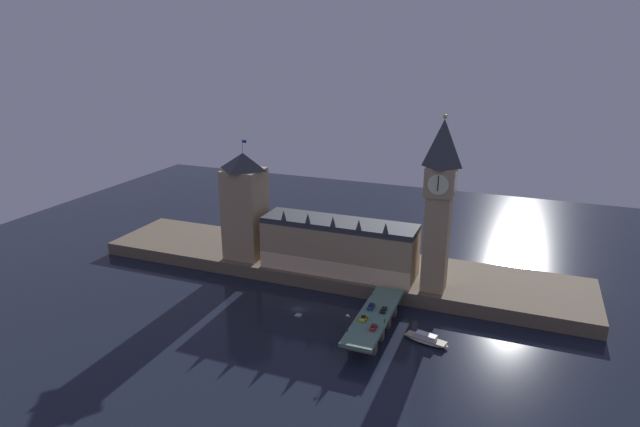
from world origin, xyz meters
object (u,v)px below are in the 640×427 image
(car_southbound_lead, at_px, (373,327))
(car_northbound_lead, at_px, (371,306))
(car_southbound_trail, at_px, (384,310))
(pedestrian_mid_walk, at_px, (385,320))
(clock_tower, at_px, (439,201))
(car_northbound_trail, at_px, (364,318))
(boat_downstream, at_px, (426,339))
(street_lamp_far, at_px, (372,286))
(street_lamp_near, at_px, (348,321))
(victoria_tower, at_px, (245,205))

(car_southbound_lead, bearing_deg, car_northbound_lead, 109.28)
(car_southbound_trail, relative_size, pedestrian_mid_walk, 2.69)
(clock_tower, relative_size, car_northbound_lead, 14.82)
(car_northbound_trail, bearing_deg, boat_downstream, 11.83)
(street_lamp_far, relative_size, boat_downstream, 0.36)
(street_lamp_near, height_order, boat_downstream, street_lamp_near)
(pedestrian_mid_walk, height_order, street_lamp_near, street_lamp_near)
(street_lamp_near, relative_size, boat_downstream, 0.38)
(car_northbound_trail, relative_size, boat_downstream, 0.24)
(car_southbound_lead, height_order, boat_downstream, car_southbound_lead)
(clock_tower, bearing_deg, car_northbound_trail, -116.18)
(victoria_tower, xyz_separation_m, car_southbound_lead, (73.34, -44.69, -22.40))
(car_northbound_trail, height_order, street_lamp_near, street_lamp_near)
(pedestrian_mid_walk, distance_m, street_lamp_near, 14.74)
(victoria_tower, bearing_deg, clock_tower, -2.36)
(street_lamp_near, bearing_deg, boat_downstream, 29.79)
(clock_tower, height_order, street_lamp_far, clock_tower)
(car_northbound_trail, relative_size, car_southbound_trail, 0.92)
(car_southbound_lead, height_order, pedestrian_mid_walk, pedestrian_mid_walk)
(clock_tower, relative_size, boat_downstream, 4.09)
(street_lamp_far, height_order, boat_downstream, street_lamp_far)
(car_northbound_lead, bearing_deg, car_southbound_trail, -8.30)
(boat_downstream, bearing_deg, car_northbound_lead, 167.38)
(street_lamp_near, xyz_separation_m, boat_downstream, (24.30, 13.91, -9.58))
(car_northbound_trail, bearing_deg, victoria_tower, 149.73)
(car_southbound_trail, distance_m, pedestrian_mid_walk, 8.21)
(victoria_tower, distance_m, street_lamp_far, 71.19)
(car_northbound_trail, height_order, pedestrian_mid_walk, pedestrian_mid_walk)
(street_lamp_near, bearing_deg, pedestrian_mid_walk, 44.82)
(street_lamp_near, distance_m, boat_downstream, 29.59)
(car_southbound_trail, bearing_deg, car_southbound_lead, -90.00)
(car_southbound_trail, bearing_deg, pedestrian_mid_walk, -72.60)
(clock_tower, xyz_separation_m, victoria_tower, (-86.32, 3.56, -12.53))
(victoria_tower, distance_m, car_southbound_trail, 82.87)
(victoria_tower, xyz_separation_m, street_lamp_near, (65.58, -49.36, -19.07))
(street_lamp_far, distance_m, boat_downstream, 30.33)
(car_northbound_lead, bearing_deg, clock_tower, 56.56)
(clock_tower, height_order, car_southbound_lead, clock_tower)
(pedestrian_mid_walk, xyz_separation_m, street_lamp_near, (-10.22, -10.16, 3.11))
(victoria_tower, bearing_deg, pedestrian_mid_walk, -27.34)
(car_southbound_trail, xyz_separation_m, street_lamp_far, (-7.77, 11.45, 3.19))
(car_northbound_trail, relative_size, street_lamp_near, 0.64)
(car_northbound_trail, bearing_deg, street_lamp_near, -106.87)
(clock_tower, xyz_separation_m, pedestrian_mid_walk, (-10.52, -35.64, -34.72))
(victoria_tower, height_order, street_lamp_near, victoria_tower)
(car_southbound_lead, relative_size, boat_downstream, 0.24)
(car_northbound_lead, xyz_separation_m, car_southbound_lead, (4.91, -14.04, -0.04))
(car_northbound_lead, xyz_separation_m, boat_downstream, (21.44, -4.80, -6.30))
(car_southbound_lead, bearing_deg, street_lamp_far, 107.41)
(boat_downstream, bearing_deg, car_southbound_lead, -150.79)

